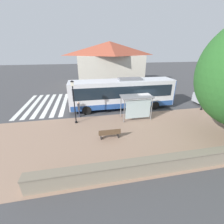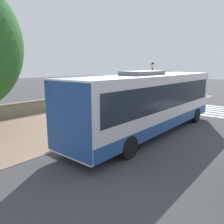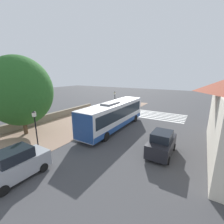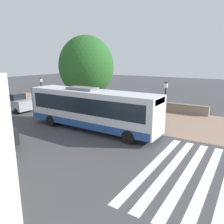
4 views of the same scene
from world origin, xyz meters
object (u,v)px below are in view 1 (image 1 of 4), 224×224
Objects in this scene: street_lamp_near at (206,90)px; bench at (110,133)px; parked_car_behind_bus at (211,96)px; pedestrian at (79,108)px; parked_car_far_lane at (132,86)px; bus at (122,93)px; bus_shelter at (137,100)px; street_lamp_far at (74,99)px.

bench is at bearing 108.70° from street_lamp_near.
street_lamp_near reaches higher than parked_car_behind_bus.
parked_car_behind_bus reaches higher than pedestrian.
pedestrian is at bearing 134.67° from parked_car_far_lane.
bus is 3.34m from bus_shelter.
parked_car_far_lane is at bearing 47.54° from parked_car_behind_bus.
pedestrian is (1.69, 5.70, -1.03)m from bus_shelter.
street_lamp_far is at bearing 119.42° from bus.
parked_car_behind_bus is at bearing -87.00° from pedestrian.
bus is at bearing 11.39° from bus_shelter.
bench is (-6.36, 2.63, -1.39)m from bus.
bus is at bearing -22.47° from bench.
bus is 7.74m from parked_car_far_lane.
bus is 3.04× the size of parked_car_far_lane.
bus reaches higher than parked_car_behind_bus.
bus reaches higher than pedestrian.
bus_shelter is at bearing -92.41° from street_lamp_far.
bus_shelter is at bearing -168.61° from bus.
street_lamp_near is at bearing -148.79° from parked_car_far_lane.
street_lamp_far reaches higher than parked_car_far_lane.
parked_car_behind_bus is at bearing -132.46° from parked_car_far_lane.
bus is 7.02m from bench.
bus is at bearing -72.65° from pedestrian.
bench is at bearing 157.53° from bus.
street_lamp_near reaches higher than bench.
parked_car_behind_bus is (5.66, -14.37, 0.54)m from bench.
street_lamp_far reaches higher than bus.
parked_car_far_lane is at bearing -41.83° from street_lamp_far.
parked_car_behind_bus is (-0.70, -11.74, -0.85)m from bus.
street_lamp_far is (0.25, 6.01, 0.47)m from bus_shelter.
parked_car_far_lane is at bearing -15.60° from bus_shelter.
bench is 14.57m from parked_car_far_lane.
street_lamp_far reaches higher than bus_shelter.
bus_shelter is 0.79× the size of street_lamp_near.
bus_shelter is 1.86× the size of pedestrian.
parked_car_behind_bus reaches higher than bench.
street_lamp_near is 0.95× the size of street_lamp_far.
street_lamp_near is at bearing -71.30° from bench.
street_lamp_far is at bearing 87.59° from bus_shelter.
bus_shelter is 1.77× the size of bench.
parked_car_far_lane is (9.88, -8.84, -1.46)m from street_lamp_far.
bus_shelter is 0.77× the size of parked_car_behind_bus.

